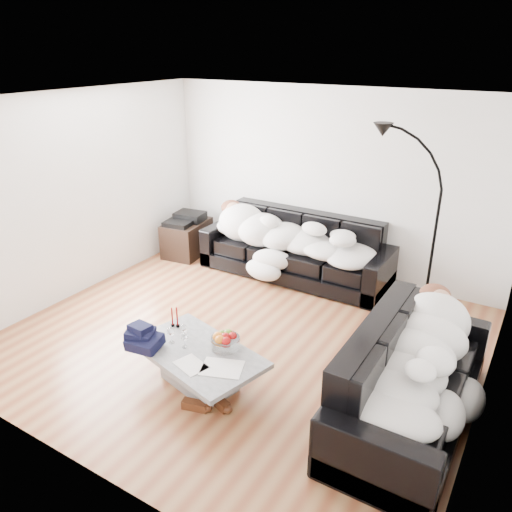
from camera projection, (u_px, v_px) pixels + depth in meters
The scene contains 24 objects.
ground at pixel (242, 337), 5.71m from camera, with size 5.00×5.00×0.00m, color brown.
wall_back at pixel (329, 183), 6.96m from camera, with size 5.00×0.02×2.60m, color silver.
wall_left at pixel (78, 195), 6.39m from camera, with size 0.02×4.50×2.60m, color silver.
wall_right at pixel (502, 286), 4.00m from camera, with size 0.02×4.50×2.60m, color silver.
ceiling at pixel (239, 101), 4.69m from camera, with size 5.00×5.00×0.00m, color white.
sofa_back at pixel (295, 247), 7.06m from camera, with size 2.70×0.93×0.88m, color black.
sofa_right at pixel (413, 376), 4.31m from camera, with size 2.18×0.93×0.88m, color black.
sleeper_back at pixel (294, 234), 6.94m from camera, with size 2.28×0.79×0.46m, color silver, non-canonical shape.
sleeper_right at pixel (416, 356), 4.23m from camera, with size 1.87×0.79×0.46m, color silver, non-canonical shape.
teal_cushion at pixel (429, 313), 4.76m from camera, with size 0.36×0.30×0.20m, color #0C553A.
coffee_table at pixel (199, 368), 4.85m from camera, with size 1.31×0.76×0.38m, color #939699.
fruit_bowl at pixel (225, 340), 4.80m from camera, with size 0.28×0.28×0.17m, color white.
wine_glass_a at pixel (184, 332), 4.94m from camera, with size 0.07×0.07×0.16m, color white.
wine_glass_b at pixel (171, 335), 4.88m from camera, with size 0.07×0.07×0.17m, color white.
wine_glass_c at pixel (184, 340), 4.81m from camera, with size 0.07×0.07×0.16m, color white.
candle_left at pixel (172, 317), 5.15m from camera, with size 0.04×0.04×0.21m, color maroon.
candle_right at pixel (177, 317), 5.14m from camera, with size 0.04×0.04×0.23m, color maroon.
newspaper_a at pixel (222, 368), 4.52m from camera, with size 0.37×0.28×0.01m, color silver.
newspaper_b at pixel (191, 365), 4.56m from camera, with size 0.30×0.21×0.01m, color silver.
navy_jacket at pixel (140, 333), 4.76m from camera, with size 0.34×0.28×0.17m, color black, non-canonical shape.
shoes at pixel (207, 404), 4.58m from camera, with size 0.41×0.30×0.09m, color #472311, non-canonical shape.
av_cabinet at pixel (187, 238), 7.87m from camera, with size 0.53×0.77×0.53m, color black.
stereo at pixel (186, 218), 7.74m from camera, with size 0.44×0.34×0.13m, color black.
floor_lamp at pixel (433, 246), 5.55m from camera, with size 0.74×0.30×2.03m, color black, non-canonical shape.
Camera 1 is at (2.68, -4.09, 3.09)m, focal length 35.00 mm.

